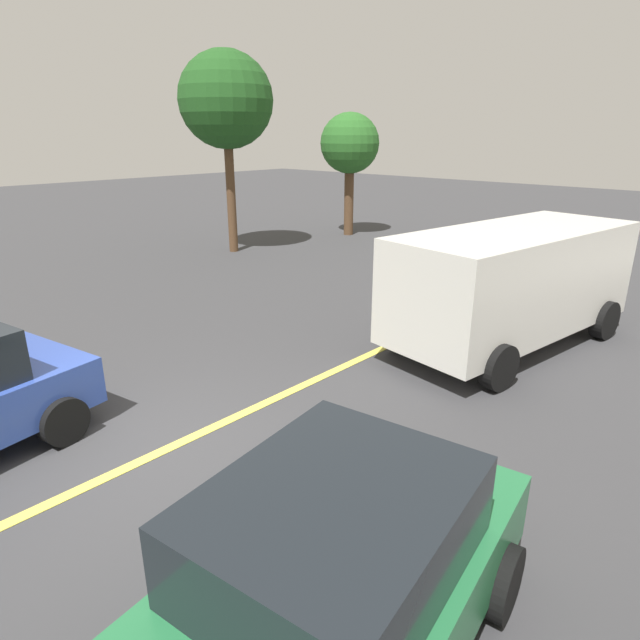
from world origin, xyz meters
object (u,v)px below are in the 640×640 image
(white_van, at_px, (512,280))
(tree_left_verge, at_px, (226,101))
(car_green_approaching, at_px, (323,596))
(tree_centre_verge, at_px, (350,145))

(white_van, xyz_separation_m, tree_left_verge, (1.83, 10.52, 3.48))
(car_green_approaching, bearing_deg, tree_centre_verge, 39.49)
(car_green_approaching, xyz_separation_m, tree_centre_verge, (14.13, 11.64, 2.58))
(tree_centre_verge, bearing_deg, car_green_approaching, -140.51)
(white_van, distance_m, car_green_approaching, 7.49)
(white_van, bearing_deg, tree_centre_verge, 54.54)
(car_green_approaching, distance_m, tree_left_verge, 15.90)
(tree_left_verge, xyz_separation_m, tree_centre_verge, (5.07, -0.82, -1.37))
(white_van, distance_m, tree_centre_verge, 12.09)
(tree_centre_verge, bearing_deg, tree_left_verge, 170.77)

